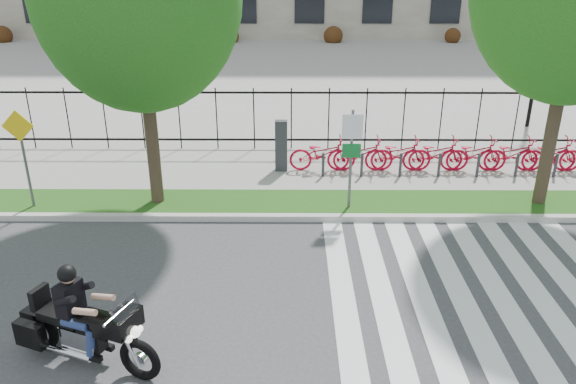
{
  "coord_description": "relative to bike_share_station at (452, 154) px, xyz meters",
  "views": [
    {
      "loc": [
        1.21,
        -8.28,
        6.0
      ],
      "look_at": [
        1.14,
        3.0,
        1.22
      ],
      "focal_mm": 35.0,
      "sensor_mm": 36.0,
      "label": 1
    }
  ],
  "objects": [
    {
      "name": "ground",
      "position": [
        -5.9,
        -7.2,
        -0.66
      ],
      "size": [
        120.0,
        120.0,
        0.0
      ],
      "primitive_type": "plane",
      "color": "#3A393C",
      "rests_on": "ground"
    },
    {
      "name": "curb",
      "position": [
        -5.9,
        -3.1,
        -0.58
      ],
      "size": [
        60.0,
        0.2,
        0.15
      ],
      "primitive_type": "cube",
      "color": "beige",
      "rests_on": "ground"
    },
    {
      "name": "grass_verge",
      "position": [
        -5.9,
        -2.25,
        -0.58
      ],
      "size": [
        60.0,
        1.5,
        0.15
      ],
      "primitive_type": "cube",
      "color": "#224D13",
      "rests_on": "ground"
    },
    {
      "name": "sidewalk",
      "position": [
        -5.9,
        0.25,
        -0.58
      ],
      "size": [
        60.0,
        3.5,
        0.15
      ],
      "primitive_type": "cube",
      "color": "gray",
      "rests_on": "ground"
    },
    {
      "name": "plaza",
      "position": [
        -5.9,
        17.8,
        -0.61
      ],
      "size": [
        80.0,
        34.0,
        0.1
      ],
      "primitive_type": "cube",
      "color": "gray",
      "rests_on": "ground"
    },
    {
      "name": "crosswalk_stripes",
      "position": [
        -1.07,
        -7.2,
        -0.65
      ],
      "size": [
        5.7,
        8.0,
        0.01
      ],
      "primitive_type": null,
      "color": "silver",
      "rests_on": "ground"
    },
    {
      "name": "iron_fence",
      "position": [
        -5.9,
        2.0,
        0.49
      ],
      "size": [
        30.0,
        0.06,
        2.0
      ],
      "primitive_type": null,
      "color": "black",
      "rests_on": "sidewalk"
    },
    {
      "name": "lamp_post_right",
      "position": [
        4.1,
        4.8,
        2.55
      ],
      "size": [
        1.06,
        0.7,
        4.25
      ],
      "color": "black",
      "rests_on": "ground"
    },
    {
      "name": "bike_share_station",
      "position": [
        0.0,
        0.0,
        0.0
      ],
      "size": [
        10.04,
        0.87,
        1.5
      ],
      "color": "#2D2D33",
      "rests_on": "sidewalk"
    },
    {
      "name": "sign_pole_regulatory",
      "position": [
        -3.24,
        -2.62,
        1.08
      ],
      "size": [
        0.5,
        0.09,
        2.5
      ],
      "color": "#59595B",
      "rests_on": "grass_verge"
    },
    {
      "name": "sign_pole_warning",
      "position": [
        -11.21,
        -2.62,
        1.08
      ],
      "size": [
        0.78,
        0.09,
        2.49
      ],
      "color": "#59595B",
      "rests_on": "grass_verge"
    },
    {
      "name": "motorcycle_rider",
      "position": [
        -7.91,
        -8.3,
        0.04
      ],
      "size": [
        2.57,
        1.37,
        2.09
      ],
      "color": "black",
      "rests_on": "ground"
    }
  ]
}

